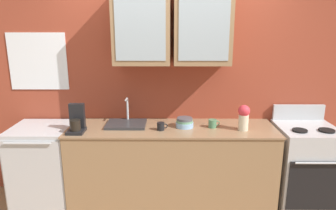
% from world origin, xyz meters
% --- Properties ---
extents(ground_plane, '(10.00, 10.00, 0.00)m').
position_xyz_m(ground_plane, '(0.00, 0.00, 0.00)').
color(ground_plane, '#936B47').
extents(back_wall_unit, '(4.71, 0.46, 2.77)m').
position_xyz_m(back_wall_unit, '(-0.00, 0.33, 1.50)').
color(back_wall_unit, '#993D28').
rests_on(back_wall_unit, ground_plane).
extents(counter, '(2.25, 0.65, 0.91)m').
position_xyz_m(counter, '(0.00, 0.00, 0.45)').
color(counter, '#93704C').
rests_on(counter, ground_plane).
extents(stove_range, '(0.62, 0.66, 1.09)m').
position_xyz_m(stove_range, '(1.48, -0.00, 0.46)').
color(stove_range, silver).
rests_on(stove_range, ground_plane).
extents(sink_faucet, '(0.43, 0.33, 0.29)m').
position_xyz_m(sink_faucet, '(-0.50, 0.06, 0.93)').
color(sink_faucet, '#2D2D30').
rests_on(sink_faucet, counter).
extents(bowl_stack, '(0.19, 0.19, 0.10)m').
position_xyz_m(bowl_stack, '(0.14, 0.01, 0.96)').
color(bowl_stack, '#8CB7E0').
rests_on(bowl_stack, counter).
extents(vase, '(0.12, 0.12, 0.27)m').
position_xyz_m(vase, '(0.75, -0.08, 1.06)').
color(vase, beige).
rests_on(vase, counter).
extents(cup_near_sink, '(0.11, 0.08, 0.08)m').
position_xyz_m(cup_near_sink, '(-0.11, -0.09, 0.95)').
color(cup_near_sink, black).
rests_on(cup_near_sink, counter).
extents(cup_near_bowls, '(0.12, 0.09, 0.09)m').
position_xyz_m(cup_near_bowls, '(0.44, 0.00, 0.95)').
color(cup_near_bowls, '#4C7F59').
rests_on(cup_near_bowls, counter).
extents(dishwasher, '(0.63, 0.63, 0.91)m').
position_xyz_m(dishwasher, '(-1.43, -0.00, 0.45)').
color(dishwasher, silver).
rests_on(dishwasher, ground_plane).
extents(coffee_maker, '(0.17, 0.20, 0.29)m').
position_xyz_m(coffee_maker, '(-0.99, -0.14, 1.02)').
color(coffee_maker, black).
rests_on(coffee_maker, counter).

